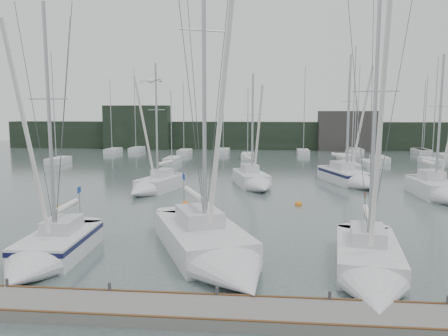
# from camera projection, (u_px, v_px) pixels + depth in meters

# --- Properties ---
(ground) EXTENTS (160.00, 160.00, 0.00)m
(ground) POSITION_uv_depth(u_px,v_px,m) (183.00, 265.00, 19.99)
(ground) COLOR #4B5B58
(ground) RESTS_ON ground
(dock) EXTENTS (24.00, 2.00, 0.40)m
(dock) POSITION_uv_depth(u_px,v_px,m) (156.00, 309.00, 15.03)
(dock) COLOR slate
(dock) RESTS_ON ground
(far_treeline) EXTENTS (90.00, 4.00, 5.00)m
(far_treeline) POSITION_uv_depth(u_px,v_px,m) (246.00, 135.00, 80.87)
(far_treeline) COLOR black
(far_treeline) RESTS_ON ground
(far_building_left) EXTENTS (12.00, 3.00, 8.00)m
(far_building_left) POSITION_uv_depth(u_px,v_px,m) (137.00, 127.00, 80.58)
(far_building_left) COLOR black
(far_building_left) RESTS_ON ground
(far_building_right) EXTENTS (10.00, 3.00, 7.00)m
(far_building_right) POSITION_uv_depth(u_px,v_px,m) (347.00, 131.00, 77.07)
(far_building_right) COLOR #3A3836
(far_building_right) RESTS_ON ground
(mast_forest) EXTENTS (55.52, 25.95, 14.79)m
(mast_forest) POSITION_uv_depth(u_px,v_px,m) (293.00, 155.00, 65.43)
(mast_forest) COLOR silver
(mast_forest) RESTS_ON ground
(sailboat_near_left) EXTENTS (3.01, 8.07, 12.75)m
(sailboat_near_left) POSITION_uv_depth(u_px,v_px,m) (46.00, 254.00, 19.83)
(sailboat_near_left) COLOR silver
(sailboat_near_left) RESTS_ON ground
(sailboat_near_center) EXTENTS (7.43, 11.14, 18.19)m
(sailboat_near_center) POSITION_uv_depth(u_px,v_px,m) (216.00, 253.00, 19.76)
(sailboat_near_center) COLOR silver
(sailboat_near_center) RESTS_ON ground
(sailboat_near_right) EXTENTS (4.02, 9.34, 13.25)m
(sailboat_near_right) POSITION_uv_depth(u_px,v_px,m) (371.00, 270.00, 17.89)
(sailboat_near_right) COLOR silver
(sailboat_near_right) RESTS_ON ground
(sailboat_mid_b) EXTENTS (4.25, 7.59, 11.83)m
(sailboat_mid_b) POSITION_uv_depth(u_px,v_px,m) (152.00, 186.00, 37.55)
(sailboat_mid_b) COLOR silver
(sailboat_mid_b) RESTS_ON ground
(sailboat_mid_c) EXTENTS (4.44, 8.09, 11.13)m
(sailboat_mid_c) POSITION_uv_depth(u_px,v_px,m) (255.00, 182.00, 39.75)
(sailboat_mid_c) COLOR silver
(sailboat_mid_c) RESTS_ON ground
(sailboat_mid_d) EXTENTS (5.22, 9.38, 13.20)m
(sailboat_mid_d) POSITION_uv_depth(u_px,v_px,m) (352.00, 179.00, 41.36)
(sailboat_mid_d) COLOR silver
(sailboat_mid_d) RESTS_ON ground
(sailboat_mid_e) EXTENTS (2.99, 8.05, 12.30)m
(sailboat_mid_e) POSITION_uv_depth(u_px,v_px,m) (441.00, 192.00, 34.54)
(sailboat_mid_e) COLOR silver
(sailboat_mid_e) RESTS_ON ground
(buoy_a) EXTENTS (0.65, 0.65, 0.65)m
(buoy_a) POSITION_uv_depth(u_px,v_px,m) (186.00, 205.00, 32.57)
(buoy_a) COLOR orange
(buoy_a) RESTS_ON ground
(buoy_b) EXTENTS (0.58, 0.58, 0.58)m
(buoy_b) POSITION_uv_depth(u_px,v_px,m) (298.00, 205.00, 32.67)
(buoy_b) COLOR orange
(buoy_b) RESTS_ON ground
(buoy_c) EXTENTS (0.48, 0.48, 0.48)m
(buoy_c) POSITION_uv_depth(u_px,v_px,m) (60.00, 209.00, 31.39)
(buoy_c) COLOR orange
(buoy_c) RESTS_ON ground
(seagull) EXTENTS (1.11, 0.54, 0.22)m
(seagull) POSITION_uv_depth(u_px,v_px,m) (151.00, 81.00, 21.24)
(seagull) COLOR white
(seagull) RESTS_ON ground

